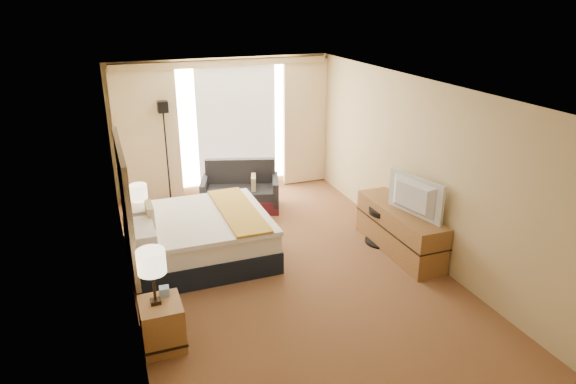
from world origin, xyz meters
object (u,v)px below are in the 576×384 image
object	(u,v)px
floor_lamp	(165,132)
lamp_left	(151,263)
media_dresser	(400,230)
desk_chair	(388,213)
bed	(200,236)
nightstand_left	(162,325)
lamp_right	(139,192)
nightstand_right	(140,233)
loveseat	(241,193)
television	(410,197)

from	to	relation	value
floor_lamp	lamp_left	xyz separation A→B (m)	(-0.76, -4.23, -0.32)
media_dresser	desk_chair	distance (m)	0.36
floor_lamp	bed	bearing A→B (deg)	-87.83
nightstand_left	lamp_right	size ratio (longest dim) A/B	1.03
lamp_left	nightstand_left	bearing A→B (deg)	-28.78
nightstand_left	lamp_left	size ratio (longest dim) A/B	0.85
nightstand_right	floor_lamp	xyz separation A→B (m)	(0.72, 1.75, 1.09)
lamp_left	desk_chair	bearing A→B (deg)	19.97
loveseat	lamp_right	xyz separation A→B (m)	(-1.85, -1.11, 0.68)
bed	lamp_right	world-z (taller)	lamp_right
bed	television	world-z (taller)	television
nightstand_right	desk_chair	xyz separation A→B (m)	(3.68, -1.13, 0.23)
desk_chair	television	xyz separation A→B (m)	(-0.03, -0.60, 0.49)
bed	floor_lamp	distance (m)	2.57
nightstand_left	lamp_right	bearing A→B (deg)	88.93
nightstand_left	lamp_right	world-z (taller)	lamp_right
loveseat	lamp_right	distance (m)	2.26
nightstand_right	bed	bearing A→B (deg)	-36.99
bed	media_dresser	bearing A→B (deg)	-16.21
lamp_left	television	bearing A→B (deg)	11.57
nightstand_right	desk_chair	size ratio (longest dim) A/B	0.49
nightstand_right	lamp_left	distance (m)	2.60
loveseat	lamp_right	bearing A→B (deg)	-131.46
bed	desk_chair	size ratio (longest dim) A/B	1.74
desk_chair	nightstand_left	bearing A→B (deg)	-147.80
nightstand_right	floor_lamp	world-z (taller)	floor_lamp
nightstand_left	television	world-z (taller)	television
television	media_dresser	bearing A→B (deg)	-23.26
nightstand_left	nightstand_right	world-z (taller)	same
media_dresser	lamp_right	distance (m)	3.95
lamp_left	television	xyz separation A→B (m)	(3.69, 0.76, -0.06)
television	desk_chair	bearing A→B (deg)	-15.65
bed	loveseat	bearing A→B (deg)	56.61
nightstand_right	television	size ratio (longest dim) A/B	0.55
nightstand_right	bed	distance (m)	1.02
floor_lamp	lamp_right	world-z (taller)	floor_lamp
bed	lamp_left	xyz separation A→B (m)	(-0.85, -1.87, 0.70)
loveseat	lamp_left	distance (m)	4.09
floor_lamp	lamp_left	distance (m)	4.31
lamp_right	nightstand_right	bearing A→B (deg)	122.13
media_dresser	television	bearing A→B (deg)	-100.42
floor_lamp	lamp_right	size ratio (longest dim) A/B	3.63
bed	loveseat	size ratio (longest dim) A/B	1.28
desk_chair	lamp_left	world-z (taller)	lamp_left
lamp_left	lamp_right	xyz separation A→B (m)	(0.09, 2.41, -0.09)
media_dresser	lamp_right	bearing A→B (deg)	159.35
loveseat	desk_chair	xyz separation A→B (m)	(1.78, -2.16, 0.22)
nightstand_left	media_dresser	bearing A→B (deg)	15.84
media_dresser	desk_chair	xyz separation A→B (m)	(-0.02, 0.32, 0.15)
bed	floor_lamp	world-z (taller)	floor_lamp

